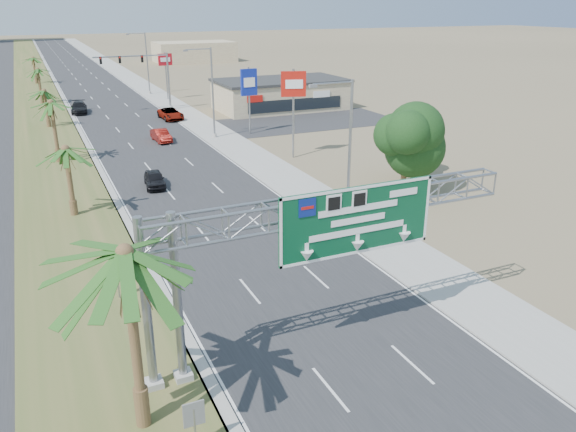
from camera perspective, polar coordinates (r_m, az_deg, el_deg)
The scene contains 27 objects.
road at distance 120.58m, azimuth -19.57°, elevation 12.77°, with size 12.00×300.00×0.02m, color #28282B.
sidewalk_right at distance 121.66m, azimuth -15.51°, elevation 13.29°, with size 4.00×300.00×0.10m, color #9E9B93.
median_grass at distance 120.05m, azimuth -24.39°, elevation 12.13°, with size 7.00×300.00×0.12m, color #485827.
sign_gantry at distance 23.25m, azimuth 3.26°, elevation -0.55°, with size 16.75×1.24×7.50m.
palm_near at distance 18.89m, azimuth -16.24°, elevation -3.76°, with size 5.70×5.70×8.35m.
palm_row_b at distance 42.32m, azimuth -21.68°, elevation 6.22°, with size 3.99×3.99×5.95m.
palm_row_c at distance 57.88m, azimuth -22.96°, elevation 10.43°, with size 3.99×3.99×6.75m.
palm_row_d at distance 75.87m, azimuth -23.55°, elevation 11.51°, with size 3.99×3.99×5.45m.
palm_row_e at distance 94.66m, azimuth -24.11°, elevation 13.38°, with size 3.99×3.99×6.15m.
palm_row_f at distance 119.59m, azimuth -24.49°, elevation 14.35°, with size 3.99×3.99×5.75m.
streetlight_near at distance 37.59m, azimuth 5.98°, elevation 5.57°, with size 3.27×0.44×10.00m.
streetlight_mid at distance 64.68m, azimuth -7.81°, elevation 11.92°, with size 3.27×0.44×10.00m.
streetlight_far at distance 99.42m, azimuth -14.19°, elevation 14.57°, with size 3.27×0.44×10.00m.
signal_mast at distance 83.36m, azimuth -13.45°, elevation 13.63°, with size 10.28×0.71×8.00m.
store_building at distance 83.15m, azimuth -0.75°, elevation 12.18°, with size 18.00×10.00×4.00m, color tan.
oak_near at distance 45.02m, azimuth 11.94°, elevation 7.57°, with size 4.50×4.50×6.80m.
oak_far at distance 50.06m, azimuth 11.99°, elevation 8.04°, with size 3.50×3.50×5.60m.
median_signback_a at distance 20.33m, azimuth -9.52°, elevation -19.54°, with size 0.75×0.08×2.08m.
median_signback_b at distance 30.28m, azimuth -16.98°, elevation -5.72°, with size 0.75×0.08×2.08m.
building_distant_right at distance 155.24m, azimuth -9.50°, elevation 16.13°, with size 20.00×12.00×5.00m, color tan.
car_left_lane at distance 48.43m, azimuth -13.41°, elevation 3.65°, with size 1.59×3.95×1.35m, color black.
car_mid_lane at distance 64.64m, azimuth -12.77°, elevation 7.97°, with size 1.45×4.16×1.37m, color #6B0E09.
car_right_lane at distance 77.09m, azimuth -11.83°, elevation 10.11°, with size 2.46×5.33×1.48m, color gray.
car_far at distance 85.17m, azimuth -20.47°, elevation 10.26°, with size 2.13×5.24×1.52m, color black.
pole_sign_red_near at distance 55.24m, azimuth 0.56°, elevation 12.78°, with size 2.38×1.03×8.65m.
pole_sign_blue at distance 66.32m, azimuth -3.99°, elevation 13.14°, with size 2.02×0.54×7.70m.
pole_sign_red_far at distance 93.14m, azimuth -12.36°, elevation 14.96°, with size 2.22×0.56×7.31m.
Camera 1 is at (-11.27, -9.17, 14.53)m, focal length 35.00 mm.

